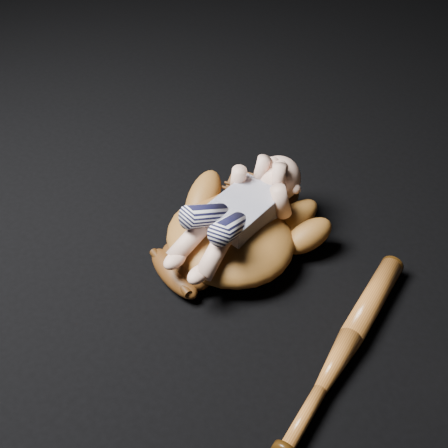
{
  "coord_description": "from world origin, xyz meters",
  "views": [
    {
      "loc": [
        0.36,
        -0.64,
        0.89
      ],
      "look_at": [
        -0.21,
        0.08,
        0.07
      ],
      "focal_mm": 45.0,
      "sensor_mm": 36.0,
      "label": 1
    }
  ],
  "objects": [
    {
      "name": "baseball_glove",
      "position": [
        -0.18,
        0.07,
        0.07
      ],
      "size": [
        0.48,
        0.51,
        0.13
      ],
      "primitive_type": null,
      "rotation": [
        0.0,
        0.0,
        -0.31
      ],
      "color": "brown",
      "rests_on": "ground"
    },
    {
      "name": "newborn_baby",
      "position": [
        -0.18,
        0.08,
        0.13
      ],
      "size": [
        0.18,
        0.39,
        0.16
      ],
      "primitive_type": null,
      "rotation": [
        0.0,
        0.0,
        -0.01
      ],
      "color": "#E0AC90",
      "rests_on": "baseball_glove"
    },
    {
      "name": "baseball_bat",
      "position": [
        0.15,
        -0.01,
        0.02
      ],
      "size": [
        0.09,
        0.51,
        0.05
      ],
      "primitive_type": null,
      "rotation": [
        0.0,
        0.0,
        0.09
      ],
      "color": "#9C551E",
      "rests_on": "ground"
    }
  ]
}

